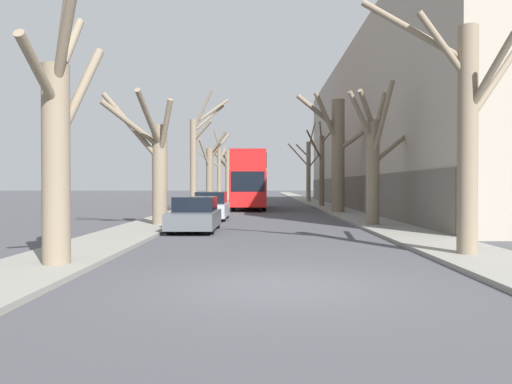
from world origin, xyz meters
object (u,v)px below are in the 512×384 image
object	(u,v)px
street_tree_left_5	(227,172)
street_tree_right_3	(322,166)
street_tree_right_0	(466,127)
street_tree_right_4	(308,167)
double_decker_bus	(250,177)
parked_car_1	(211,207)
street_tree_right_2	(337,152)
street_tree_left_0	(59,134)
street_tree_left_1	(156,163)
street_tree_left_3	(210,171)
parked_car_0	(195,215)
street_tree_left_4	(219,170)
street_tree_right_1	(375,160)
street_tree_left_2	(196,157)

from	to	relation	value
street_tree_left_5	street_tree_right_3	distance (m)	27.72
street_tree_right_0	street_tree_right_4	size ratio (longest dim) A/B	0.79
double_decker_bus	parked_car_1	size ratio (longest dim) A/B	2.56
street_tree_right_2	double_decker_bus	world-z (taller)	street_tree_right_2
street_tree_left_0	street_tree_left_1	xyz separation A→B (m)	(-0.17, 11.08, -0.17)
street_tree_left_3	parked_car_0	bearing A→B (deg)	-85.65
street_tree_left_3	street_tree_right_2	xyz separation A→B (m)	(9.64, -13.21, 0.85)
street_tree_right_3	street_tree_right_4	world-z (taller)	street_tree_right_4
street_tree_left_4	street_tree_right_1	size ratio (longest dim) A/B	1.28
street_tree_left_5	double_decker_bus	bearing A→B (deg)	-82.76
parked_car_0	street_tree_right_3	bearing A→B (deg)	70.36
street_tree_right_4	parked_car_1	size ratio (longest dim) A/B	2.08
street_tree_right_0	parked_car_1	bearing A→B (deg)	119.52
street_tree_left_1	street_tree_right_3	xyz separation A→B (m)	(9.87, 20.16, 0.64)
street_tree_left_5	street_tree_right_1	bearing A→B (deg)	-78.06
street_tree_left_4	street_tree_right_4	distance (m)	10.49
street_tree_left_0	street_tree_right_1	world-z (taller)	street_tree_left_0
street_tree_left_0	street_tree_right_2	bearing A→B (deg)	66.27
street_tree_left_5	street_tree_right_4	distance (m)	17.84
street_tree_left_1	street_tree_right_4	distance (m)	32.64
street_tree_right_1	street_tree_right_4	distance (m)	30.89
street_tree_right_0	street_tree_right_2	world-z (taller)	street_tree_right_2
street_tree_left_1	double_decker_bus	world-z (taller)	street_tree_left_1
street_tree_right_1	street_tree_right_4	xyz separation A→B (m)	(-0.03, 30.88, 0.78)
street_tree_left_5	street_tree_right_3	world-z (taller)	street_tree_right_3
street_tree_left_4	street_tree_right_0	distance (m)	45.12
street_tree_left_3	street_tree_right_4	size ratio (longest dim) A/B	0.78
street_tree_left_0	street_tree_left_5	bearing A→B (deg)	90.06
street_tree_left_4	parked_car_1	size ratio (longest dim) A/B	1.92
street_tree_right_3	street_tree_left_3	bearing A→B (deg)	159.72
street_tree_left_0	double_decker_bus	size ratio (longest dim) A/B	0.65
street_tree_left_0	double_decker_bus	xyz separation A→B (m)	(3.64, 28.07, -0.55)
street_tree_left_2	street_tree_right_2	size ratio (longest dim) A/B	1.05
street_tree_right_1	double_decker_bus	world-z (taller)	street_tree_right_1
parked_car_1	street_tree_right_4	bearing A→B (deg)	73.55
street_tree_left_4	street_tree_right_0	world-z (taller)	street_tree_left_4
street_tree_left_5	street_tree_right_0	xyz separation A→B (m)	(9.86, -55.42, -0.27)
parked_car_0	double_decker_bus	bearing A→B (deg)	84.51
street_tree_left_3	street_tree_right_3	distance (m)	10.47
street_tree_left_0	street_tree_left_1	world-z (taller)	street_tree_left_0
street_tree_left_5	street_tree_right_3	bearing A→B (deg)	-69.40
street_tree_left_4	street_tree_left_5	xyz separation A→B (m)	(0.19, 11.44, 0.06)
street_tree_left_5	street_tree_right_1	xyz separation A→B (m)	(9.70, -45.87, -0.64)
street_tree_right_4	street_tree_right_3	bearing A→B (deg)	-89.59
street_tree_left_2	street_tree_right_4	world-z (taller)	street_tree_right_4
street_tree_right_1	street_tree_right_2	size ratio (longest dim) A/B	0.80
street_tree_left_3	street_tree_left_4	world-z (taller)	street_tree_left_4
street_tree_left_2	street_tree_left_3	size ratio (longest dim) A/B	1.22
street_tree_left_3	street_tree_left_5	world-z (taller)	street_tree_left_3
street_tree_right_2	street_tree_left_1	bearing A→B (deg)	-132.50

